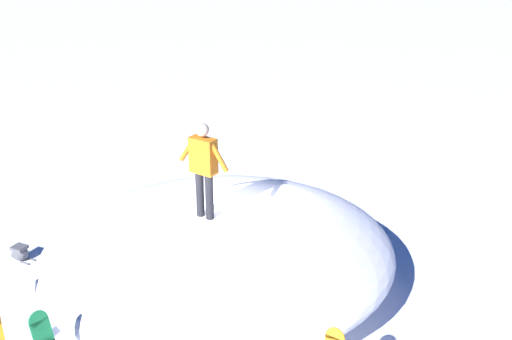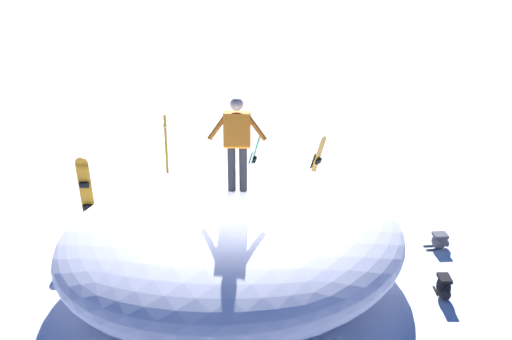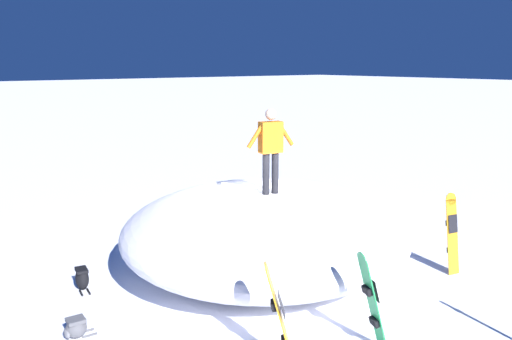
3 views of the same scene
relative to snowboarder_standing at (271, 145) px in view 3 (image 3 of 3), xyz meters
name	(u,v)px [view 3 (image 3 of 3)]	position (x,y,z in m)	size (l,w,h in m)	color
ground	(252,259)	(-0.75, 0.10, -2.62)	(240.00, 240.00, 0.00)	white
snow_mound	(267,228)	(-0.26, 0.13, -1.80)	(6.38, 5.90, 1.64)	white
snowboarder_standing	(271,145)	(0.00, 0.00, 0.00)	(0.31, 1.02, 1.70)	black
snowboard_primary_upright	(371,300)	(3.29, -0.77, -1.81)	(0.43, 0.53, 1.58)	#1E8C47
snowboard_secondary_upright	(452,232)	(2.29, 2.87, -1.77)	(0.32, 0.32, 1.65)	orange
snowboard_tertiary_upright	(280,317)	(2.89, -2.19, -1.78)	(0.52, 0.54, 1.63)	orange
backpack_near	(76,328)	(0.22, -4.09, -2.46)	(0.31, 0.49, 0.32)	#4C4C51
backpack_far	(82,278)	(-1.50, -3.37, -2.41)	(0.57, 0.30, 0.42)	black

